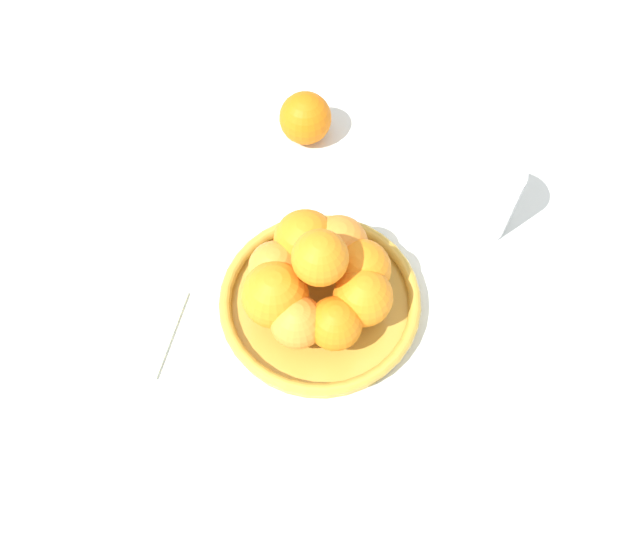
{
  "coord_description": "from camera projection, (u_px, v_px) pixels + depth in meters",
  "views": [
    {
      "loc": [
        -0.37,
        -0.05,
        0.74
      ],
      "look_at": [
        0.0,
        0.0,
        0.09
      ],
      "focal_mm": 35.0,
      "sensor_mm": 36.0,
      "label": 1
    }
  ],
  "objects": [
    {
      "name": "ground_plane",
      "position": [
        320.0,
        306.0,
        0.83
      ],
      "size": [
        4.0,
        4.0,
        0.0
      ],
      "primitive_type": "plane",
      "color": "silver"
    },
    {
      "name": "fruit_bowl",
      "position": [
        320.0,
        301.0,
        0.82
      ],
      "size": [
        0.26,
        0.26,
        0.03
      ],
      "color": "gold",
      "rests_on": "ground_plane"
    },
    {
      "name": "orange_pile",
      "position": [
        318.0,
        276.0,
        0.77
      ],
      "size": [
        0.18,
        0.19,
        0.13
      ],
      "color": "orange",
      "rests_on": "fruit_bowl"
    },
    {
      "name": "stray_orange",
      "position": [
        305.0,
        118.0,
        0.94
      ],
      "size": [
        0.08,
        0.08,
        0.08
      ],
      "primitive_type": "sphere",
      "color": "orange",
      "rests_on": "ground_plane"
    },
    {
      "name": "drinking_glass",
      "position": [
        487.0,
        199.0,
        0.84
      ],
      "size": [
        0.08,
        0.08,
        0.12
      ],
      "primitive_type": "cylinder",
      "color": "white",
      "rests_on": "ground_plane"
    },
    {
      "name": "napkin_folded",
      "position": [
        128.0,
        325.0,
        0.81
      ],
      "size": [
        0.13,
        0.13,
        0.01
      ],
      "primitive_type": "cube",
      "rotation": [
        0.0,
        0.0,
        -0.09
      ],
      "color": "silver",
      "rests_on": "ground_plane"
    }
  ]
}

